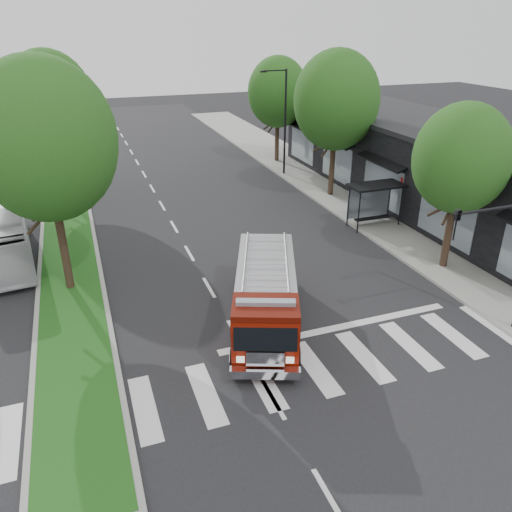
# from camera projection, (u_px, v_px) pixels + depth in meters

# --- Properties ---
(ground) EXTENTS (140.00, 140.00, 0.00)m
(ground) POSITION_uv_depth(u_px,v_px,m) (235.00, 334.00, 19.65)
(ground) COLOR black
(ground) RESTS_ON ground
(sidewalk_right) EXTENTS (5.00, 80.00, 0.15)m
(sidewalk_right) POSITION_uv_depth(u_px,v_px,m) (373.00, 212.00, 31.98)
(sidewalk_right) COLOR gray
(sidewalk_right) RESTS_ON ground
(median) EXTENTS (3.00, 50.00, 0.15)m
(median) POSITION_uv_depth(u_px,v_px,m) (66.00, 205.00, 33.06)
(median) COLOR gray
(median) RESTS_ON ground
(storefront_row) EXTENTS (8.00, 30.00, 5.00)m
(storefront_row) POSITION_uv_depth(u_px,v_px,m) (437.00, 168.00, 32.33)
(storefront_row) COLOR black
(storefront_row) RESTS_ON ground
(bus_shelter) EXTENTS (3.20, 1.60, 2.61)m
(bus_shelter) POSITION_uv_depth(u_px,v_px,m) (374.00, 193.00, 29.16)
(bus_shelter) COLOR black
(bus_shelter) RESTS_ON ground
(tree_right_near) EXTENTS (4.40, 4.40, 8.05)m
(tree_right_near) POSITION_uv_depth(u_px,v_px,m) (462.00, 159.00, 22.55)
(tree_right_near) COLOR black
(tree_right_near) RESTS_ON ground
(tree_right_mid) EXTENTS (5.60, 5.60, 9.72)m
(tree_right_mid) POSITION_uv_depth(u_px,v_px,m) (336.00, 101.00, 32.33)
(tree_right_mid) COLOR black
(tree_right_mid) RESTS_ON ground
(tree_right_far) EXTENTS (5.00, 5.00, 8.73)m
(tree_right_far) POSITION_uv_depth(u_px,v_px,m) (278.00, 92.00, 41.10)
(tree_right_far) COLOR black
(tree_right_far) RESTS_ON ground
(tree_median_near) EXTENTS (5.80, 5.80, 10.16)m
(tree_median_near) POSITION_uv_depth(u_px,v_px,m) (44.00, 141.00, 19.99)
(tree_median_near) COLOR black
(tree_median_near) RESTS_ON ground
(tree_median_far) EXTENTS (5.60, 5.60, 9.72)m
(tree_median_far) POSITION_uv_depth(u_px,v_px,m) (50.00, 101.00, 32.02)
(tree_median_far) COLOR black
(tree_median_far) RESTS_ON ground
(streetlight_right_far) EXTENTS (2.11, 0.20, 8.00)m
(streetlight_right_far) POSITION_uv_depth(u_px,v_px,m) (283.00, 118.00, 37.93)
(streetlight_right_far) COLOR black
(streetlight_right_far) RESTS_ON ground
(fire_engine) EXTENTS (5.00, 8.16, 2.72)m
(fire_engine) POSITION_uv_depth(u_px,v_px,m) (266.00, 296.00, 19.74)
(fire_engine) COLOR #4D0C04
(fire_engine) RESTS_ON ground
(city_bus) EXTENTS (3.13, 9.45, 2.58)m
(city_bus) POSITION_uv_depth(u_px,v_px,m) (5.00, 234.00, 25.52)
(city_bus) COLOR silver
(city_bus) RESTS_ON ground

